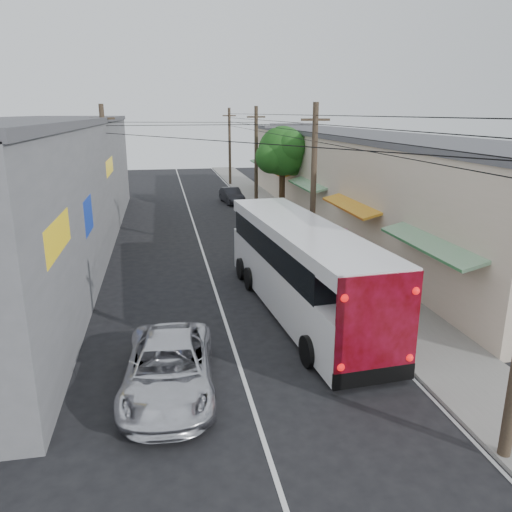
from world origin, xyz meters
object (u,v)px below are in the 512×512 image
(coach_bus, at_px, (300,267))
(parked_car_mid, at_px, (263,216))
(parked_car_far, at_px, (232,195))
(pedestrian_near, at_px, (344,242))
(pedestrian_far, at_px, (320,253))
(jeepney, at_px, (169,368))
(parked_suv, at_px, (284,253))

(coach_bus, relative_size, parked_car_mid, 2.80)
(parked_car_mid, xyz_separation_m, parked_car_far, (-0.80, 9.58, -0.10))
(pedestrian_near, relative_size, pedestrian_far, 0.97)
(jeepney, relative_size, pedestrian_far, 3.32)
(jeepney, distance_m, parked_car_far, 30.34)
(parked_car_mid, bearing_deg, parked_car_far, 98.80)
(parked_suv, distance_m, pedestrian_near, 3.63)
(parked_car_mid, xyz_separation_m, pedestrian_far, (0.80, -10.24, 0.17))
(pedestrian_near, bearing_deg, coach_bus, 32.85)
(parked_suv, relative_size, parked_car_far, 1.27)
(parked_car_mid, relative_size, pedestrian_far, 2.75)
(coach_bus, distance_m, pedestrian_far, 5.47)
(parked_car_far, distance_m, pedestrian_far, 19.88)
(coach_bus, distance_m, parked_suv, 5.83)
(parked_car_far, bearing_deg, coach_bus, -98.70)
(parked_car_mid, bearing_deg, pedestrian_far, -81.51)
(jeepney, relative_size, pedestrian_near, 3.43)
(coach_bus, bearing_deg, pedestrian_far, 58.97)
(parked_car_mid, bearing_deg, coach_bus, -92.07)
(parked_suv, xyz_separation_m, pedestrian_far, (1.60, -0.84, 0.19))
(coach_bus, distance_m, jeepney, 7.32)
(parked_suv, height_order, pedestrian_far, pedestrian_far)
(parked_car_mid, bearing_deg, pedestrian_near, -68.23)
(parked_car_mid, relative_size, pedestrian_near, 2.85)
(parked_car_far, distance_m, pedestrian_near, 18.34)
(parked_car_mid, bearing_deg, parked_suv, -90.84)
(parked_car_far, xyz_separation_m, pedestrian_near, (3.50, -18.00, 0.24))
(jeepney, relative_size, parked_car_mid, 1.21)
(parked_car_far, relative_size, pedestrian_far, 2.48)
(parked_suv, relative_size, parked_car_mid, 1.15)
(pedestrian_near, bearing_deg, pedestrian_far, 19.50)
(coach_bus, bearing_deg, parked_car_far, 83.60)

